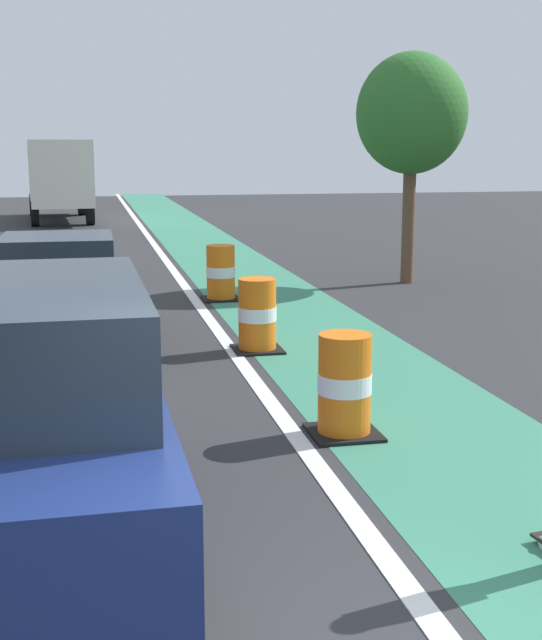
# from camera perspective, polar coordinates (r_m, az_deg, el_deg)

# --- Properties ---
(bike_lane_strip) EXTENTS (2.50, 80.00, 0.01)m
(bike_lane_strip) POSITION_cam_1_polar(r_m,az_deg,el_deg) (16.85, 0.39, 1.06)
(bike_lane_strip) COLOR #387F60
(bike_lane_strip) RESTS_ON ground
(lane_divider_stripe) EXTENTS (0.20, 80.00, 0.01)m
(lane_divider_stripe) POSITION_cam_1_polar(r_m,az_deg,el_deg) (16.59, -4.67, 0.87)
(lane_divider_stripe) COLOR silver
(lane_divider_stripe) RESTS_ON ground
(parked_suv_nearest) EXTENTS (1.95, 4.62, 2.04)m
(parked_suv_nearest) POSITION_cam_1_polar(r_m,az_deg,el_deg) (6.69, -15.19, -6.25)
(parked_suv_nearest) COLOR navy
(parked_suv_nearest) RESTS_ON ground
(parked_sedan_second) EXTENTS (1.96, 4.12, 1.70)m
(parked_sedan_second) POSITION_cam_1_polar(r_m,az_deg,el_deg) (13.68, -13.65, 1.86)
(parked_sedan_second) COLOR black
(parked_sedan_second) RESTS_ON ground
(traffic_barrel_front) EXTENTS (0.73, 0.73, 1.09)m
(traffic_barrel_front) POSITION_cam_1_polar(r_m,az_deg,el_deg) (9.20, 4.84, -4.33)
(traffic_barrel_front) COLOR orange
(traffic_barrel_front) RESTS_ON ground
(traffic_barrel_mid) EXTENTS (0.73, 0.73, 1.09)m
(traffic_barrel_mid) POSITION_cam_1_polar(r_m,az_deg,el_deg) (12.92, -0.91, 0.28)
(traffic_barrel_mid) COLOR orange
(traffic_barrel_mid) RESTS_ON ground
(traffic_barrel_back) EXTENTS (0.73, 0.73, 1.09)m
(traffic_barrel_back) POSITION_cam_1_polar(r_m,az_deg,el_deg) (17.26, -3.31, 3.07)
(traffic_barrel_back) COLOR orange
(traffic_barrel_back) RESTS_ON ground
(delivery_truck_down_block) EXTENTS (2.77, 7.73, 3.23)m
(delivery_truck_down_block) POSITION_cam_1_polar(r_m,az_deg,el_deg) (36.64, -13.74, 9.20)
(delivery_truck_down_block) COLOR silver
(delivery_truck_down_block) RESTS_ON ground
(street_tree_sidewalk) EXTENTS (2.40, 2.40, 5.00)m
(street_tree_sidewalk) POSITION_cam_1_polar(r_m,az_deg,el_deg) (19.53, 9.20, 13.13)
(street_tree_sidewalk) COLOR brown
(street_tree_sidewalk) RESTS_ON ground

